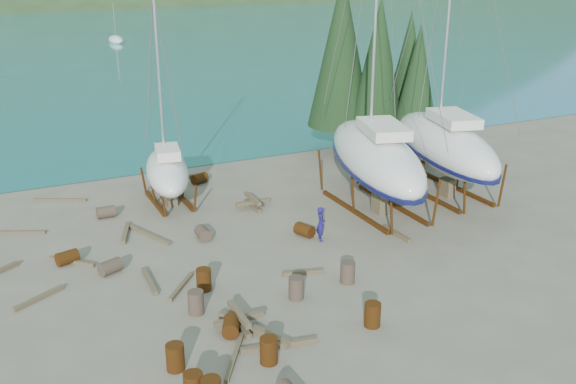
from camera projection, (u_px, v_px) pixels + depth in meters
name	position (u px, v px, depth m)	size (l,w,h in m)	color
ground	(277.00, 273.00, 26.08)	(600.00, 600.00, 0.00)	#5F5A4B
cypress_near_right	(379.00, 67.00, 39.36)	(3.60, 3.60, 10.00)	black
cypress_mid_right	(417.00, 84.00, 38.58)	(3.06, 3.06, 8.50)	black
cypress_back_left	(341.00, 50.00, 40.14)	(4.14, 4.14, 11.50)	black
cypress_far_right	(408.00, 70.00, 41.63)	(3.24, 3.24, 9.00)	black
moored_boat_mid	(116.00, 40.00, 97.72)	(2.00, 5.00, 6.05)	silver
large_sailboat_near	(376.00, 156.00, 31.76)	(6.21, 11.67, 17.65)	silver
large_sailboat_far	(445.00, 144.00, 34.06)	(5.76, 11.26, 17.11)	silver
small_sailboat_shore	(167.00, 170.00, 33.00)	(3.37, 7.00, 10.76)	silver
worker	(321.00, 224.00, 28.86)	(0.59, 0.39, 1.61)	#181355
drum_0	(175.00, 357.00, 19.82)	(0.58, 0.58, 0.88)	#552D0E
drum_2	(67.00, 257.00, 26.78)	(0.58, 0.58, 0.88)	#552D0E
drum_3	(269.00, 350.00, 20.16)	(0.58, 0.58, 0.88)	#552D0E
drum_4	(200.00, 178.00, 36.41)	(0.58, 0.58, 0.88)	#552D0E
drum_5	(296.00, 288.00, 23.99)	(0.58, 0.58, 0.88)	#2D2823
drum_6	(304.00, 230.00, 29.49)	(0.58, 0.58, 0.88)	#552D0E
drum_7	(372.00, 315.00, 22.19)	(0.58, 0.58, 0.88)	#552D0E
drum_9	(106.00, 212.00, 31.59)	(0.58, 0.58, 0.88)	#2D2823
drum_11	(203.00, 233.00, 29.14)	(0.58, 0.58, 0.88)	#2D2823
drum_12	(231.00, 326.00, 21.79)	(0.58, 0.58, 0.88)	#552D0E
drum_14	(204.00, 280.00, 24.62)	(0.58, 0.58, 0.88)	#552D0E
drum_15	(110.00, 267.00, 25.97)	(0.58, 0.58, 0.88)	#2D2823
drum_16	(196.00, 302.00, 22.98)	(0.58, 0.58, 0.88)	#2D2823
drum_17	(348.00, 272.00, 25.19)	(0.58, 0.58, 0.88)	#2D2823
timber_0	(60.00, 200.00, 33.79)	(0.14, 2.75, 0.14)	brown
timber_1	(397.00, 234.00, 29.59)	(0.19, 1.93, 0.19)	brown
timber_3	(235.00, 357.00, 20.48)	(0.15, 2.63, 0.15)	brown
timber_4	(150.00, 281.00, 25.27)	(0.17, 2.26, 0.17)	brown
timber_5	(279.00, 345.00, 21.07)	(0.16, 2.58, 0.16)	brown
timber_6	(186.00, 177.00, 37.30)	(0.19, 2.12, 0.19)	brown
timber_7	(303.00, 272.00, 25.94)	(0.17, 1.69, 0.17)	brown
timber_8	(126.00, 233.00, 29.68)	(0.19, 2.28, 0.19)	brown
timber_10	(149.00, 235.00, 29.51)	(0.16, 3.00, 0.16)	brown
timber_11	(181.00, 286.00, 24.87)	(0.15, 2.22, 0.15)	brown
timber_12	(39.00, 298.00, 23.99)	(0.17, 2.13, 0.17)	brown
timber_15	(12.00, 232.00, 29.77)	(0.15, 3.08, 0.15)	brown
timber_16	(253.00, 329.00, 21.94)	(0.23, 3.15, 0.23)	brown
timber_17	(72.00, 261.00, 26.90)	(0.16, 2.21, 0.16)	brown
timber_pile_fore	(239.00, 319.00, 22.17)	(1.80, 1.80, 0.60)	brown
timber_pile_aft	(253.00, 202.00, 32.82)	(1.80, 1.80, 0.60)	brown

